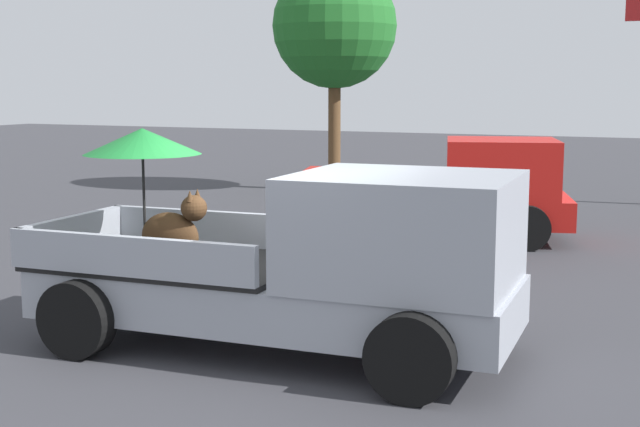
{
  "coord_description": "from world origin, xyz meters",
  "views": [
    {
      "loc": [
        4.11,
        -7.93,
        2.76
      ],
      "look_at": [
        -0.51,
        2.31,
        1.1
      ],
      "focal_mm": 49.27,
      "sensor_mm": 36.0,
      "label": 1
    }
  ],
  "objects": [
    {
      "name": "ground_plane",
      "position": [
        0.0,
        0.0,
        0.0
      ],
      "size": [
        80.0,
        80.0,
        0.0
      ],
      "primitive_type": "plane",
      "color": "#38383D"
    },
    {
      "name": "pickup_truck_main",
      "position": [
        0.41,
        0.02,
        0.97
      ],
      "size": [
        5.14,
        2.46,
        2.29
      ],
      "rotation": [
        0.0,
        0.0,
        0.05
      ],
      "color": "black",
      "rests_on": "ground"
    },
    {
      "name": "pickup_truck_far",
      "position": [
        -0.27,
        7.18,
        0.87
      ],
      "size": [
        5.11,
        3.18,
        1.8
      ],
      "rotation": [
        0.0,
        0.0,
        0.28
      ],
      "color": "black",
      "rests_on": "ground"
    },
    {
      "name": "tree_by_lot",
      "position": [
        -4.94,
        13.01,
        4.2
      ],
      "size": [
        3.18,
        3.18,
        5.82
      ],
      "color": "brown",
      "rests_on": "ground"
    }
  ]
}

